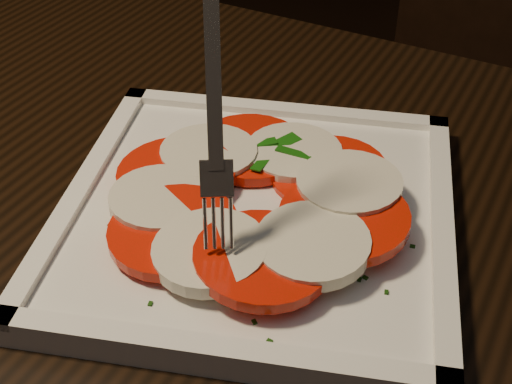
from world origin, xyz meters
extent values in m
cube|color=black|center=(0.04, 0.24, 0.73)|extent=(1.29, 0.95, 0.04)
cylinder|color=black|center=(-0.45, 0.65, 0.35)|extent=(0.06, 0.06, 0.71)
cube|color=black|center=(0.14, 0.82, 0.45)|extent=(0.50, 0.50, 0.04)
cylinder|color=black|center=(-0.07, 0.68, 0.21)|extent=(0.04, 0.04, 0.41)
cylinder|color=black|center=(0.00, 1.03, 0.21)|extent=(0.04, 0.04, 0.41)
cube|color=white|center=(-0.01, 0.33, 0.76)|extent=(0.32, 0.32, 0.01)
cylinder|color=red|center=(0.03, 0.38, 0.77)|extent=(0.09, 0.09, 0.02)
cylinder|color=silver|center=(0.00, 0.39, 0.77)|extent=(0.07, 0.07, 0.01)
cylinder|color=red|center=(-0.04, 0.39, 0.77)|extent=(0.09, 0.09, 0.01)
cylinder|color=silver|center=(-0.06, 0.37, 0.77)|extent=(0.07, 0.07, 0.01)
cylinder|color=red|center=(-0.08, 0.34, 0.77)|extent=(0.09, 0.09, 0.01)
cylinder|color=silver|center=(-0.07, 0.30, 0.78)|extent=(0.07, 0.07, 0.01)
cylinder|color=red|center=(-0.05, 0.28, 0.78)|extent=(0.09, 0.09, 0.01)
cylinder|color=silver|center=(-0.02, 0.26, 0.78)|extent=(0.07, 0.07, 0.01)
cylinder|color=red|center=(0.02, 0.27, 0.78)|extent=(0.09, 0.09, 0.01)
cylinder|color=silver|center=(0.04, 0.29, 0.78)|extent=(0.07, 0.07, 0.01)
cylinder|color=red|center=(0.05, 0.32, 0.78)|extent=(0.09, 0.09, 0.01)
cylinder|color=silver|center=(0.05, 0.36, 0.78)|extent=(0.07, 0.07, 0.01)
cube|color=#16560E|center=(0.01, 0.38, 0.78)|extent=(0.03, 0.02, 0.01)
cube|color=#16560E|center=(-0.02, 0.37, 0.78)|extent=(0.01, 0.04, 0.00)
cube|color=#16560E|center=(-0.04, 0.35, 0.78)|extent=(0.01, 0.04, 0.00)
cube|color=#16560E|center=(0.02, 0.30, 0.78)|extent=(0.04, 0.03, 0.00)
cube|color=#16560E|center=(-0.01, 0.40, 0.78)|extent=(0.03, 0.03, 0.00)
cube|color=#16560E|center=(-0.04, 0.29, 0.78)|extent=(0.03, 0.02, 0.00)
cube|color=#16560E|center=(0.00, 0.39, 0.78)|extent=(0.04, 0.01, 0.00)
cube|color=#16560E|center=(-0.03, 0.39, 0.78)|extent=(0.03, 0.03, 0.00)
cube|color=#16560E|center=(-0.03, 0.28, 0.78)|extent=(0.03, 0.04, 0.00)
cube|color=#16560E|center=(-0.05, 0.29, 0.78)|extent=(0.02, 0.04, 0.00)
cube|color=#13390A|center=(0.04, 0.40, 0.77)|extent=(0.00, 0.00, 0.00)
cube|color=#13390A|center=(-0.11, 0.34, 0.77)|extent=(0.00, 0.00, 0.00)
cube|color=#13390A|center=(0.10, 0.33, 0.77)|extent=(0.00, 0.00, 0.00)
cube|color=#13390A|center=(-0.07, 0.27, 0.77)|extent=(0.00, 0.00, 0.00)
cube|color=#13390A|center=(0.07, 0.29, 0.77)|extent=(0.00, 0.00, 0.00)
cube|color=#13390A|center=(0.09, 0.28, 0.77)|extent=(0.00, 0.00, 0.00)
cube|color=#13390A|center=(0.04, 0.22, 0.77)|extent=(0.00, 0.00, 0.00)
cube|color=#13390A|center=(0.05, 0.40, 0.77)|extent=(0.00, 0.00, 0.00)
cube|color=#13390A|center=(0.08, 0.35, 0.77)|extent=(0.00, 0.00, 0.00)
cube|color=#13390A|center=(0.08, 0.32, 0.77)|extent=(0.00, 0.00, 0.00)
cube|color=#13390A|center=(0.08, 0.32, 0.77)|extent=(0.00, 0.00, 0.00)
cube|color=#13390A|center=(-0.09, 0.28, 0.77)|extent=(0.00, 0.00, 0.00)
cube|color=#13390A|center=(0.08, 0.29, 0.77)|extent=(0.00, 0.00, 0.00)
cube|color=#13390A|center=(-0.12, 0.33, 0.77)|extent=(0.00, 0.00, 0.00)
cube|color=#13390A|center=(0.08, 0.29, 0.77)|extent=(0.00, 0.00, 0.00)
cube|color=#13390A|center=(0.08, 0.31, 0.77)|extent=(0.00, 0.00, 0.00)
cube|color=#13390A|center=(0.08, 0.38, 0.77)|extent=(0.00, 0.00, 0.00)
cube|color=#13390A|center=(0.03, 0.23, 0.77)|extent=(0.00, 0.00, 0.00)
cube|color=#13390A|center=(-0.04, 0.22, 0.77)|extent=(0.00, 0.00, 0.00)
cube|color=#13390A|center=(0.03, 0.25, 0.77)|extent=(0.00, 0.00, 0.00)
cube|color=#13390A|center=(0.07, 0.30, 0.77)|extent=(0.00, 0.00, 0.00)
cube|color=#13390A|center=(-0.10, 0.28, 0.77)|extent=(0.00, 0.00, 0.00)
cube|color=#13390A|center=(0.07, 0.34, 0.77)|extent=(0.00, 0.00, 0.00)
camera|label=1|loc=(0.13, -0.03, 1.09)|focal=50.00mm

